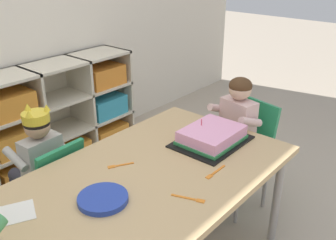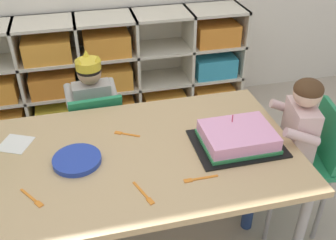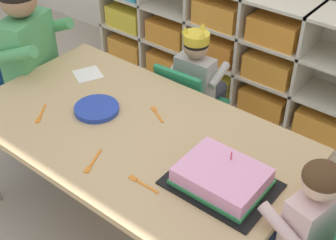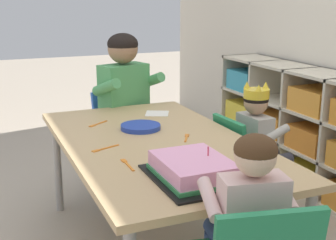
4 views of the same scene
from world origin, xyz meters
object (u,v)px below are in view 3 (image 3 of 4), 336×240
at_px(adult_helper_seated, 38,54).
at_px(fork_near_child_seat, 157,113).
at_px(birthday_cake_on_tray, 222,178).
at_px(fork_scattered_mid_table, 41,115).
at_px(paper_plate_stack, 96,109).
at_px(fork_at_table_front_edge, 93,162).
at_px(classroom_chair_adult_side, 29,86).
at_px(guest_at_table_side, 296,221).
at_px(fork_by_napkin, 142,183).
at_px(activity_table, 133,137).
at_px(child_with_crown, 199,76).
at_px(classroom_chair_blue, 187,105).

bearing_deg(adult_helper_seated, fork_near_child_seat, -105.56).
relative_size(birthday_cake_on_tray, fork_scattered_mid_table, 3.26).
xyz_separation_m(paper_plate_stack, fork_at_table_front_edge, (0.24, -0.26, -0.01)).
xyz_separation_m(classroom_chair_adult_side, guest_at_table_side, (1.68, -0.09, 0.14)).
bearing_deg(fork_by_napkin, fork_near_child_seat, 122.28).
bearing_deg(fork_at_table_front_edge, activity_table, -15.46).
distance_m(adult_helper_seated, fork_scattered_mid_table, 0.50).
bearing_deg(birthday_cake_on_tray, fork_by_napkin, -142.70).
distance_m(classroom_chair_adult_side, birthday_cake_on_tray, 1.41).
distance_m(paper_plate_stack, fork_by_napkin, 0.52).
bearing_deg(fork_by_napkin, child_with_crown, 112.16).
height_order(activity_table, child_with_crown, child_with_crown).
relative_size(fork_near_child_seat, fork_by_napkin, 0.81).
height_order(adult_helper_seated, fork_near_child_seat, adult_helper_seated).
bearing_deg(adult_helper_seated, child_with_crown, -68.61).
height_order(child_with_crown, fork_at_table_front_edge, child_with_crown).
relative_size(paper_plate_stack, fork_scattered_mid_table, 1.70).
distance_m(classroom_chair_adult_side, guest_at_table_side, 1.68).
relative_size(adult_helper_seated, fork_at_table_front_edge, 7.45).
bearing_deg(classroom_chair_blue, fork_scattered_mid_table, 65.71).
xyz_separation_m(classroom_chair_blue, child_with_crown, (-0.01, 0.11, 0.14)).
xyz_separation_m(birthday_cake_on_tray, fork_scattered_mid_table, (-0.89, -0.14, -0.03)).
relative_size(child_with_crown, paper_plate_stack, 3.96).
relative_size(classroom_chair_blue, guest_at_table_side, 0.74).
xyz_separation_m(adult_helper_seated, birthday_cake_on_tray, (1.28, -0.17, -0.01)).
bearing_deg(guest_at_table_side, classroom_chair_blue, -109.84).
relative_size(classroom_chair_blue, fork_by_napkin, 4.41).
distance_m(birthday_cake_on_tray, fork_near_child_seat, 0.52).
xyz_separation_m(child_with_crown, guest_at_table_side, (0.90, -0.66, 0.05)).
height_order(birthday_cake_on_tray, fork_near_child_seat, birthday_cake_on_tray).
distance_m(classroom_chair_adult_side, fork_at_table_front_edge, 1.00).
xyz_separation_m(guest_at_table_side, fork_scattered_mid_table, (-1.18, -0.19, 0.04)).
xyz_separation_m(adult_helper_seated, fork_near_child_seat, (0.80, 0.03, -0.04)).
relative_size(adult_helper_seated, fork_near_child_seat, 8.95).
relative_size(classroom_chair_adult_side, fork_at_table_front_edge, 4.70).
xyz_separation_m(classroom_chair_adult_side, adult_helper_seated, (0.10, 0.03, 0.23)).
xyz_separation_m(classroom_chair_adult_side, birthday_cake_on_tray, (1.38, -0.14, 0.22)).
height_order(guest_at_table_side, fork_at_table_front_edge, guest_at_table_side).
bearing_deg(classroom_chair_adult_side, fork_near_child_seat, -103.71).
relative_size(classroom_chair_adult_side, fork_near_child_seat, 5.65).
distance_m(classroom_chair_blue, birthday_cake_on_tray, 0.89).
relative_size(activity_table, classroom_chair_adult_side, 2.28).
bearing_deg(activity_table, child_with_crown, 99.57).
xyz_separation_m(classroom_chair_blue, fork_scattered_mid_table, (-0.29, -0.75, 0.23)).
bearing_deg(fork_near_child_seat, paper_plate_stack, -116.46).
bearing_deg(paper_plate_stack, fork_at_table_front_edge, -47.14).
height_order(activity_table, fork_near_child_seat, fork_near_child_seat).
relative_size(birthday_cake_on_tray, fork_at_table_front_edge, 2.84).
bearing_deg(birthday_cake_on_tray, fork_near_child_seat, 157.65).
height_order(fork_near_child_seat, fork_by_napkin, same).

